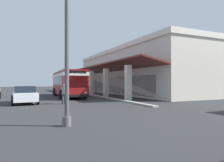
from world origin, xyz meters
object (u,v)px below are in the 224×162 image
object	(u,v)px
parked_sedan_white	(25,94)
lot_light_pole	(67,15)
potted_palm	(80,89)
pedestrian	(64,93)
transit_bus	(68,82)

from	to	relation	value
parked_sedan_white	lot_light_pole	xyz separation A→B (m)	(10.57, 1.45, 3.79)
parked_sedan_white	potted_palm	xyz separation A→B (m)	(-17.66, 9.63, -0.14)
lot_light_pole	parked_sedan_white	bearing A→B (deg)	-172.19
pedestrian	lot_light_pole	xyz separation A→B (m)	(8.59, -1.50, 3.62)
transit_bus	pedestrian	xyz separation A→B (m)	(8.57, -2.10, -0.93)
potted_palm	pedestrian	bearing A→B (deg)	-18.75
parked_sedan_white	lot_light_pole	world-z (taller)	lot_light_pole
pedestrian	lot_light_pole	world-z (taller)	lot_light_pole
lot_light_pole	transit_bus	bearing A→B (deg)	168.14
transit_bus	parked_sedan_white	bearing A→B (deg)	-37.52
transit_bus	lot_light_pole	distance (m)	17.74
potted_palm	parked_sedan_white	bearing A→B (deg)	-28.59
potted_palm	transit_bus	bearing A→B (deg)	-22.42
transit_bus	lot_light_pole	bearing A→B (deg)	-11.86
transit_bus	lot_light_pole	size ratio (longest dim) A/B	1.33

